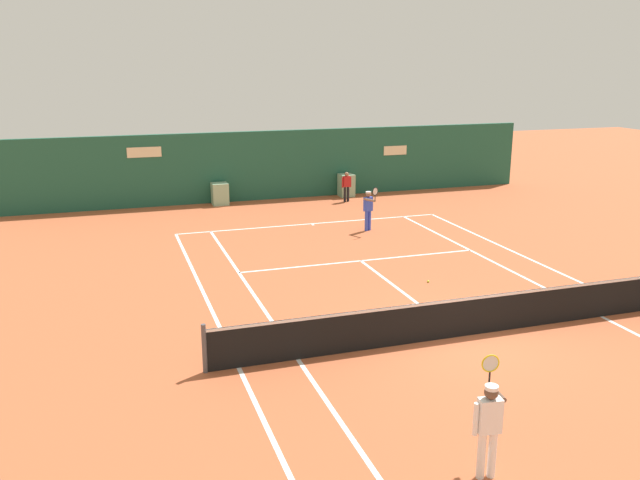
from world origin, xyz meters
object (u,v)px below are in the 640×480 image
player_near_side (489,421)px  tennis_ball_near_service_line (428,281)px  player_on_baseline (369,207)px  ball_kid_right_post (347,185)px

player_near_side → tennis_ball_near_service_line: 9.41m
player_on_baseline → tennis_ball_near_service_line: size_ratio=25.86×
player_near_side → ball_kid_right_post: player_near_side is taller
player_on_baseline → ball_kid_right_post: bearing=-128.1°
player_on_baseline → ball_kid_right_post: 5.40m
player_on_baseline → ball_kid_right_post: player_on_baseline is taller
player_near_side → tennis_ball_near_service_line: player_near_side is taller
player_near_side → ball_kid_right_post: bearing=82.8°
player_on_baseline → tennis_ball_near_service_line: bearing=57.5°
player_near_side → tennis_ball_near_service_line: size_ratio=26.59×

